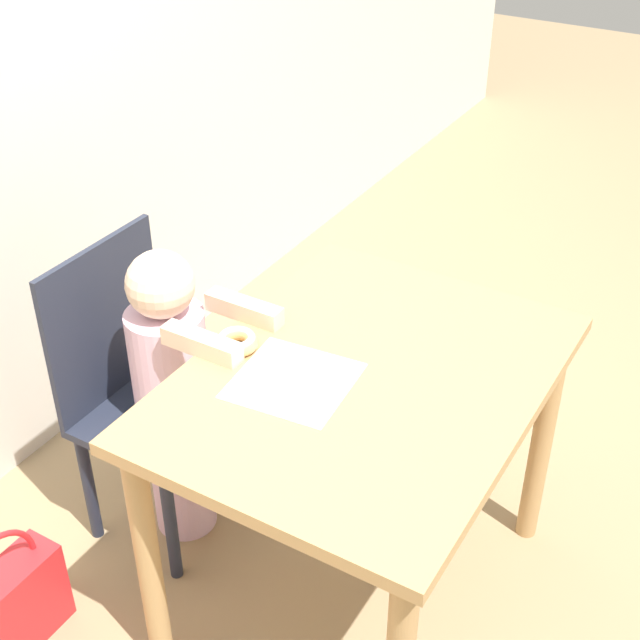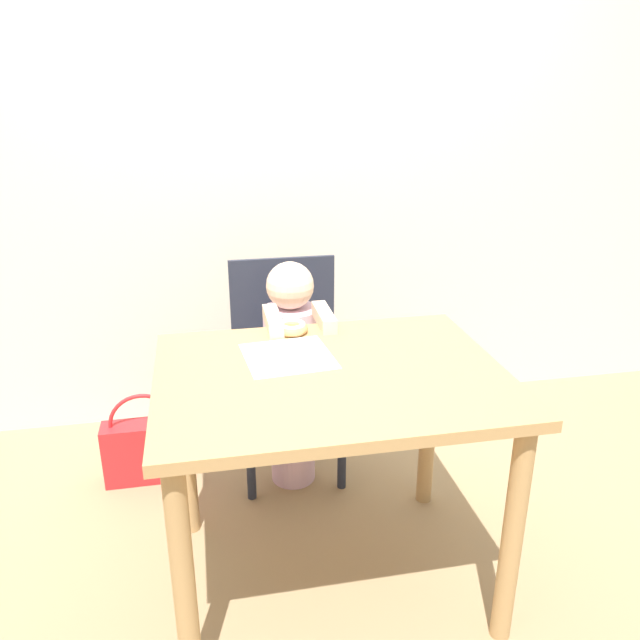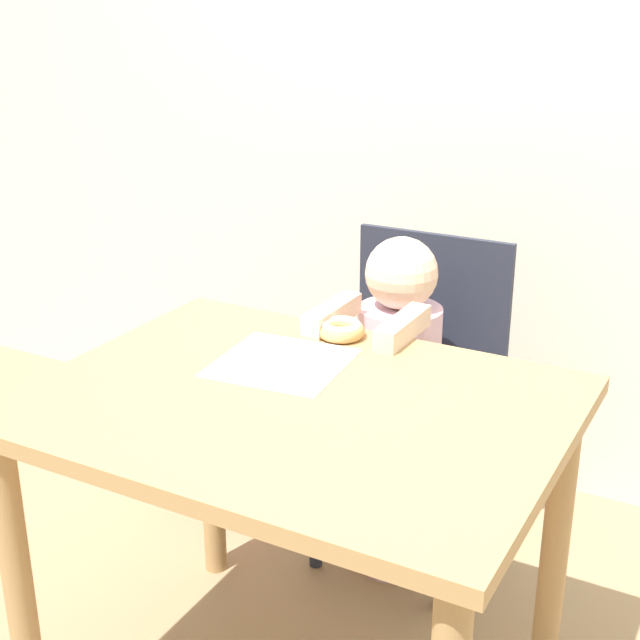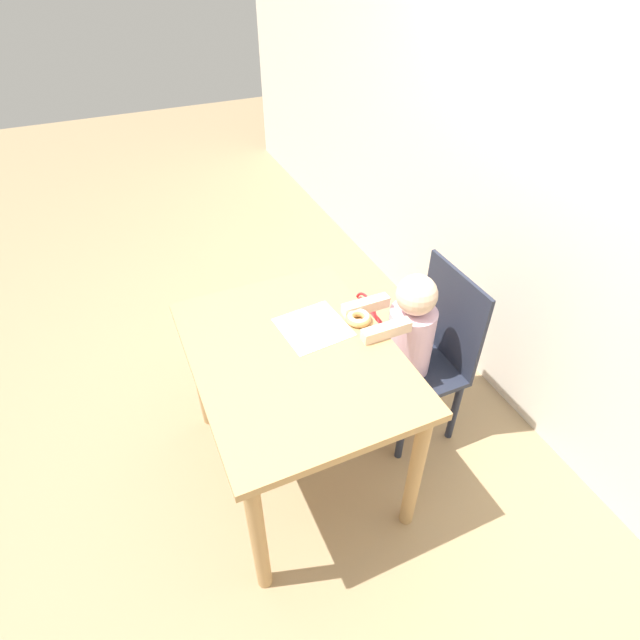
{
  "view_description": "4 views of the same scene",
  "coord_description": "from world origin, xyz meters",
  "views": [
    {
      "loc": [
        -1.5,
        -0.77,
        2.04
      ],
      "look_at": [
        -0.01,
        0.12,
        0.89
      ],
      "focal_mm": 50.0,
      "sensor_mm": 36.0,
      "label": 1
    },
    {
      "loc": [
        -0.36,
        -1.63,
        1.57
      ],
      "look_at": [
        -0.01,
        0.12,
        0.89
      ],
      "focal_mm": 35.0,
      "sensor_mm": 36.0,
      "label": 2
    },
    {
      "loc": [
        0.79,
        -1.35,
        1.51
      ],
      "look_at": [
        -0.01,
        0.12,
        0.89
      ],
      "focal_mm": 50.0,
      "sensor_mm": 36.0,
      "label": 3
    },
    {
      "loc": [
        1.36,
        -0.49,
        2.13
      ],
      "look_at": [
        -0.01,
        0.12,
        0.89
      ],
      "focal_mm": 28.0,
      "sensor_mm": 36.0,
      "label": 4
    }
  ],
  "objects": [
    {
      "name": "chair",
      "position": [
        -0.03,
        0.7,
        0.46
      ],
      "size": [
        0.44,
        0.37,
        0.9
      ],
      "color": "#232838",
      "rests_on": "ground_plane"
    },
    {
      "name": "dining_table",
      "position": [
        0.0,
        0.0,
        0.65
      ],
      "size": [
        1.03,
        0.79,
        0.77
      ],
      "color": "tan",
      "rests_on": "ground_plane"
    },
    {
      "name": "child_figure",
      "position": [
        -0.03,
        0.58,
        0.49
      ],
      "size": [
        0.23,
        0.41,
        0.94
      ],
      "color": "silver",
      "rests_on": "ground_plane"
    },
    {
      "name": "ground_plane",
      "position": [
        0.0,
        0.0,
        0.0
      ],
      "size": [
        12.0,
        12.0,
        0.0
      ],
      "primitive_type": "plane",
      "color": "#997F5B"
    },
    {
      "name": "napkin",
      "position": [
        -0.11,
        0.13,
        0.77
      ],
      "size": [
        0.29,
        0.29,
        0.0
      ],
      "color": "white",
      "rests_on": "dining_table"
    },
    {
      "name": "wall_back",
      "position": [
        0.0,
        1.24,
        1.25
      ],
      "size": [
        8.0,
        0.05,
        2.5
      ],
      "color": "silver",
      "rests_on": "ground_plane"
    },
    {
      "name": "handbag",
      "position": [
        -0.63,
        0.69,
        0.14
      ],
      "size": [
        0.34,
        0.12,
        0.4
      ],
      "color": "red",
      "rests_on": "ground_plane"
    },
    {
      "name": "donut",
      "position": [
        -0.07,
        0.32,
        0.79
      ],
      "size": [
        0.11,
        0.11,
        0.04
      ],
      "color": "tan",
      "rests_on": "dining_table"
    }
  ]
}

